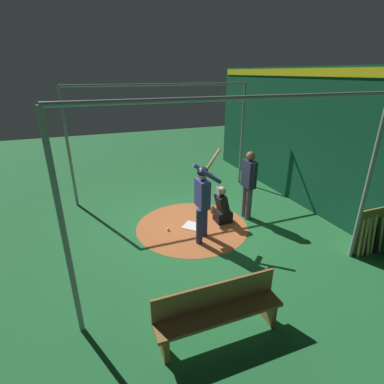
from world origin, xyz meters
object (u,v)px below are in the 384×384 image
object	(u,v)px
catcher	(222,208)
umpire	(249,181)
batter	(203,196)
baseball_0	(168,229)
bat_rack	(376,231)
home_plate	(192,226)
bench	(218,310)

from	to	relation	value
catcher	umpire	bearing A→B (deg)	178.54
batter	baseball_0	world-z (taller)	batter
baseball_0	bat_rack	bearing A→B (deg)	148.35
umpire	home_plate	bearing A→B (deg)	-1.80
home_plate	bat_rack	world-z (taller)	bat_rack
home_plate	bench	distance (m)	3.34
umpire	baseball_0	size ratio (longest dim) A/B	24.72
home_plate	catcher	distance (m)	0.89
home_plate	umpire	size ratio (longest dim) A/B	0.23
umpire	bench	world-z (taller)	umpire
batter	bat_rack	distance (m)	3.80
umpire	bench	size ratio (longest dim) A/B	0.94
home_plate	umpire	bearing A→B (deg)	178.20
catcher	bat_rack	distance (m)	3.47
home_plate	batter	size ratio (longest dim) A/B	0.20
bench	baseball_0	size ratio (longest dim) A/B	26.18
home_plate	batter	xyz separation A→B (m)	(-0.01, 0.64, 1.08)
batter	bat_rack	size ratio (longest dim) A/B	1.80
catcher	baseball_0	world-z (taller)	catcher
umpire	bench	bearing A→B (deg)	53.29
home_plate	catcher	bearing A→B (deg)	177.89
bench	baseball_0	bearing A→B (deg)	-93.06
catcher	bat_rack	xyz separation A→B (m)	(-2.50, 2.40, 0.10)
home_plate	baseball_0	xyz separation A→B (m)	(0.64, 0.00, 0.03)
home_plate	baseball_0	bearing A→B (deg)	0.10
bat_rack	bench	world-z (taller)	bat_rack
catcher	baseball_0	xyz separation A→B (m)	(1.45, -0.03, -0.35)
batter	bench	bearing A→B (deg)	72.23
catcher	batter	bearing A→B (deg)	37.50
umpire	baseball_0	distance (m)	2.40
catcher	bench	world-z (taller)	catcher
catcher	bench	xyz separation A→B (m)	(1.62, 3.18, 0.06)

